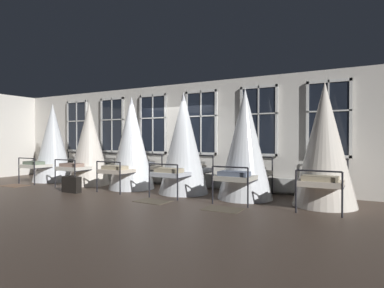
% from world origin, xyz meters
% --- Properties ---
extents(ground, '(26.50, 26.50, 0.00)m').
position_xyz_m(ground, '(0.00, 0.00, 0.00)').
color(ground, '#4C3D33').
extents(back_wall_with_windows, '(14.25, 0.10, 3.22)m').
position_xyz_m(back_wall_with_windows, '(0.00, 1.28, 1.61)').
color(back_wall_with_windows, silver).
rests_on(back_wall_with_windows, ground).
extents(window_bank, '(9.99, 0.10, 2.88)m').
position_xyz_m(window_bank, '(0.00, 1.16, 1.17)').
color(window_bank, black).
rests_on(window_bank, ground).
extents(cot_first, '(1.36, 2.02, 2.73)m').
position_xyz_m(cot_first, '(-4.42, 0.06, 1.33)').
color(cot_first, black).
rests_on(cot_first, ground).
extents(cot_second, '(1.36, 2.03, 2.65)m').
position_xyz_m(cot_second, '(-2.64, 0.06, 1.29)').
color(cot_second, black).
rests_on(cot_second, ground).
extents(cot_third, '(1.36, 2.01, 2.75)m').
position_xyz_m(cot_third, '(-0.85, 0.03, 1.34)').
color(cot_third, black).
rests_on(cot_third, ground).
extents(cot_fourth, '(1.36, 2.01, 2.75)m').
position_xyz_m(cot_fourth, '(0.92, 0.07, 1.34)').
color(cot_fourth, black).
rests_on(cot_fourth, ground).
extents(cot_fifth, '(1.36, 2.01, 2.73)m').
position_xyz_m(cot_fifth, '(2.66, 0.10, 1.33)').
color(cot_fifth, black).
rests_on(cot_fifth, ground).
extents(cot_sixth, '(1.36, 2.01, 2.74)m').
position_xyz_m(cot_sixth, '(4.49, 0.09, 1.33)').
color(cot_sixth, black).
rests_on(cot_sixth, ground).
extents(rug_first, '(0.82, 0.59, 0.01)m').
position_xyz_m(rug_first, '(-4.46, -1.32, 0.01)').
color(rug_first, brown).
rests_on(rug_first, ground).
extents(rug_fourth, '(0.83, 0.60, 0.01)m').
position_xyz_m(rug_fourth, '(0.89, -1.32, 0.01)').
color(rug_fourth, brown).
rests_on(rug_fourth, ground).
extents(rug_fifth, '(0.81, 0.58, 0.01)m').
position_xyz_m(rug_fifth, '(2.68, -1.32, 0.01)').
color(rug_fifth, brown).
rests_on(rug_fifth, ground).
extents(suitcase_dark, '(0.56, 0.22, 0.47)m').
position_xyz_m(suitcase_dark, '(-1.83, -1.35, 0.22)').
color(suitcase_dark, black).
rests_on(suitcase_dark, ground).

